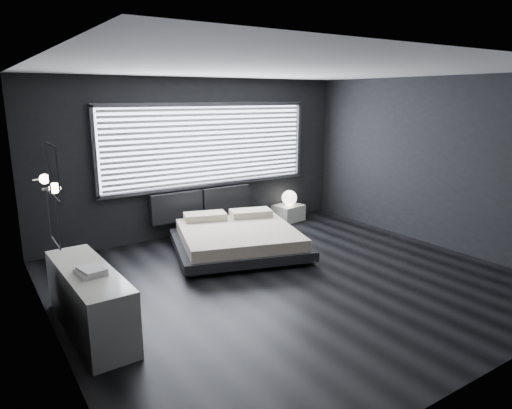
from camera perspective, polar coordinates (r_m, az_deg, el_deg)
room at (r=6.03m, az=4.43°, el=3.06°), size 6.04×6.00×2.80m
window at (r=8.37m, az=-5.83°, el=7.37°), size 4.14×0.09×1.52m
headboard at (r=8.39m, az=-6.81°, el=0.16°), size 1.96×0.16×0.52m
sconce_near at (r=4.88m, az=-23.88°, el=1.89°), size 0.18×0.11×0.11m
sconce_far at (r=5.47m, az=-24.96°, el=2.91°), size 0.18×0.11×0.11m
wall_art_upper at (r=4.24m, az=-24.04°, el=3.73°), size 0.01×0.48×0.48m
wall_art_lower at (r=4.58m, az=-24.01°, el=-1.66°), size 0.01×0.48×0.48m
bed at (r=7.42m, az=-2.30°, el=-4.17°), size 2.47×2.40×0.52m
nightstand at (r=9.33m, az=4.06°, el=-1.03°), size 0.62×0.54×0.32m
orb_lamp at (r=9.25m, az=4.19°, el=0.84°), size 0.31×0.31×0.31m
dresser at (r=5.30m, az=-20.06°, el=-11.14°), size 0.56×1.76×0.70m
book_stack at (r=5.02m, az=-19.93°, el=-7.81°), size 0.29×0.36×0.07m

